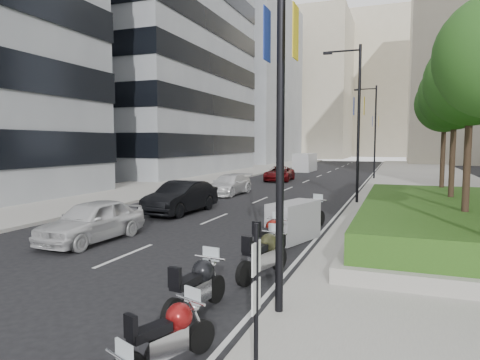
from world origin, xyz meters
The scene contains 27 objects.
ground centered at (0.00, 0.00, 0.00)m, with size 160.00×160.00×0.00m, color black.
sidewalk_right centered at (9.00, 30.00, 0.07)m, with size 10.00×100.00×0.15m, color #9E9B93.
sidewalk_left centered at (-12.00, 30.00, 0.07)m, with size 8.00×100.00×0.15m, color #9E9B93.
lane_edge centered at (3.70, 30.00, 0.01)m, with size 0.12×100.00×0.01m, color silver.
lane_centre centered at (-1.50, 30.00, 0.01)m, with size 0.12×100.00×0.01m, color silver.
building_grey_mid centered at (-24.00, 38.00, 20.00)m, with size 22.00×26.00×40.00m, color gray.
building_grey_far centered at (-24.00, 70.00, 15.00)m, with size 22.00×26.00×30.00m, color gray.
building_cream_left centered at (-18.00, 100.00, 17.00)m, with size 26.00×24.00×34.00m, color #B7AD93.
building_cream_centre centered at (2.00, 120.00, 19.00)m, with size 30.00×24.00×38.00m, color #B7AD93.
tree_1 centered at (8.50, 8.00, 5.42)m, with size 2.80×2.80×6.30m.
tree_2 centered at (8.50, 12.00, 5.42)m, with size 2.80×2.80×6.30m.
tree_3 centered at (8.50, 16.00, 5.42)m, with size 2.80×2.80×6.30m.
lamp_post_0 centered at (4.14, 1.00, 5.07)m, with size 2.34×0.45×9.00m.
lamp_post_1 centered at (4.14, 18.00, 5.07)m, with size 2.34×0.45×9.00m.
lamp_post_2 centered at (4.14, 36.00, 5.07)m, with size 2.34×0.45×9.00m.
parking_sign centered at (4.80, -2.00, 1.46)m, with size 0.06×0.32×2.50m.
motorcycle_1 centered at (3.20, -1.47, 0.53)m, with size 0.90×1.91×0.99m.
motorcycle_2 centered at (2.68, 0.59, 0.59)m, with size 0.74×2.20×1.10m.
motorcycle_3 centered at (3.24, 3.41, 0.61)m, with size 0.89×2.23×1.14m.
motorcycle_4 centered at (2.74, 5.58, 0.59)m, with size 0.81×2.19×1.11m.
motorcycle_5 centered at (3.00, 7.79, 0.71)m, with size 1.61×2.51×1.42m.
motorcycle_6 centered at (3.18, 10.15, 0.63)m, with size 0.95×2.32×1.18m.
car_a centered at (-3.77, 5.25, 0.75)m, with size 1.76×4.38×1.49m, color silver.
car_b centered at (-3.75, 11.90, 0.80)m, with size 1.70×4.86×1.60m, color black.
car_c centered at (-4.39, 19.96, 0.69)m, with size 1.92×4.73×1.37m, color silver.
car_d centered at (-3.96, 31.57, 0.68)m, with size 2.27×4.93×1.37m, color #5D0B0E.
delivery_van centered at (-4.58, 46.03, 1.05)m, with size 2.13×5.38×2.24m.
Camera 1 is at (6.47, -7.09, 3.51)m, focal length 32.00 mm.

